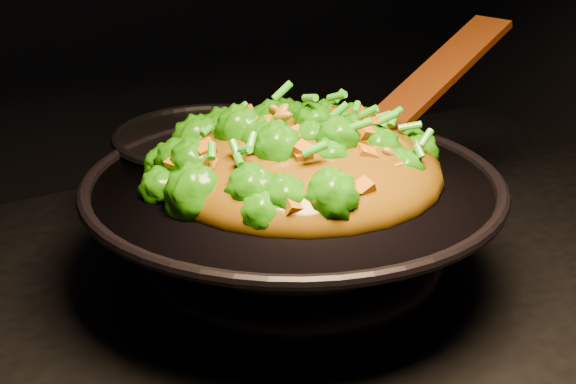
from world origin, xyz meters
TOP-DOWN VIEW (x-y plane):
  - wok at (-0.03, 0.07)m, footprint 0.50×0.50m
  - stir_fry at (-0.02, 0.08)m, footprint 0.37×0.37m
  - spatula at (0.15, 0.10)m, footprint 0.32×0.12m
  - back_pot at (-0.04, 0.23)m, footprint 0.26×0.26m

SIDE VIEW (x-z plane):
  - wok at x=-0.03m, z-range 0.90..1.02m
  - back_pot at x=-0.04m, z-range 0.90..1.03m
  - stir_fry at x=-0.02m, z-range 1.02..1.12m
  - spatula at x=0.15m, z-range 1.01..1.14m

